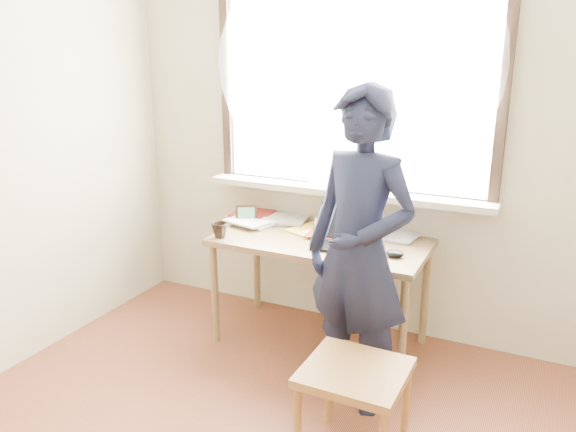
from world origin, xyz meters
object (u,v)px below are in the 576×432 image
at_px(desk, 320,250).
at_px(mug_dark, 220,230).
at_px(laptop, 345,236).
at_px(mug_white, 323,224).
at_px(work_chair, 354,383).
at_px(person, 359,252).

distance_m(desk, mug_dark, 0.62).
xyz_separation_m(desk, laptop, (0.16, -0.03, 0.12)).
xyz_separation_m(laptop, mug_white, (-0.22, 0.20, -0.01)).
height_order(desk, mug_dark, mug_dark).
relative_size(mug_dark, work_chair, 0.22).
bearing_deg(work_chair, mug_dark, 148.77).
bearing_deg(mug_white, person, -54.28).
height_order(desk, person, person).
distance_m(mug_white, mug_dark, 0.65).
bearing_deg(desk, work_chair, -59.14).
bearing_deg(desk, mug_dark, -157.46).
xyz_separation_m(mug_dark, work_chair, (1.11, -0.67, -0.35)).
bearing_deg(laptop, desk, 168.91).
bearing_deg(mug_dark, desk, 22.54).
bearing_deg(person, mug_dark, -176.28).
bearing_deg(laptop, person, -61.44).
distance_m(laptop, work_chair, 1.02).
xyz_separation_m(desk, person, (0.40, -0.46, 0.21)).
xyz_separation_m(laptop, mug_dark, (-0.73, -0.20, -0.01)).
bearing_deg(mug_dark, work_chair, -31.23).
height_order(mug_white, mug_dark, mug_dark).
bearing_deg(work_chair, desk, 120.86).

